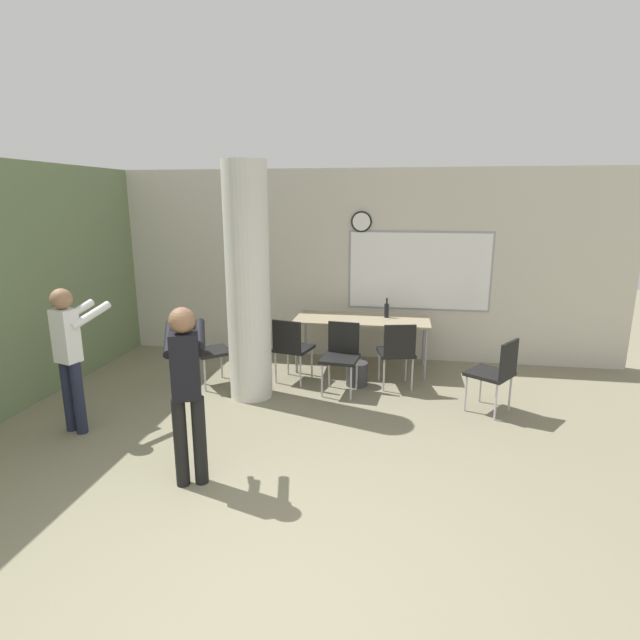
# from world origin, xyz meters

# --- Properties ---
(ground_plane) EXTENTS (24.00, 24.00, 0.00)m
(ground_plane) POSITION_xyz_m (0.00, 0.00, 0.00)
(ground_plane) COLOR gray
(wall_left_accent) EXTENTS (0.12, 7.00, 2.80)m
(wall_left_accent) POSITION_xyz_m (-3.50, 2.50, 1.40)
(wall_left_accent) COLOR #6B7F56
(wall_left_accent) RESTS_ON ground_plane
(wall_back) EXTENTS (8.00, 0.15, 2.80)m
(wall_back) POSITION_xyz_m (0.02, 5.06, 1.40)
(wall_back) COLOR beige
(wall_back) RESTS_ON ground_plane
(support_pillar) EXTENTS (0.51, 0.51, 2.80)m
(support_pillar) POSITION_xyz_m (-0.97, 3.21, 1.40)
(support_pillar) COLOR silver
(support_pillar) RESTS_ON ground_plane
(folding_table) EXTENTS (1.87, 0.77, 0.74)m
(folding_table) POSITION_xyz_m (0.28, 4.44, 0.70)
(folding_table) COLOR tan
(folding_table) RESTS_ON ground_plane
(bottle_on_table) EXTENTS (0.06, 0.06, 0.28)m
(bottle_on_table) POSITION_xyz_m (0.61, 4.55, 0.85)
(bottle_on_table) COLOR black
(bottle_on_table) RESTS_ON folding_table
(waste_bin) EXTENTS (0.28, 0.28, 0.31)m
(waste_bin) POSITION_xyz_m (0.28, 3.78, 0.15)
(waste_bin) COLOR #38383D
(waste_bin) RESTS_ON ground_plane
(chair_near_pillar) EXTENTS (0.62, 0.62, 0.87)m
(chair_near_pillar) POSITION_xyz_m (-1.63, 3.45, 0.51)
(chair_near_pillar) COLOR black
(chair_near_pillar) RESTS_ON ground_plane
(chair_table_front) EXTENTS (0.48, 0.48, 0.87)m
(chair_table_front) POSITION_xyz_m (0.10, 3.54, 0.51)
(chair_table_front) COLOR black
(chair_table_front) RESTS_ON ground_plane
(chair_mid_room) EXTENTS (0.61, 0.61, 0.87)m
(chair_mid_room) POSITION_xyz_m (1.89, 3.17, 0.51)
(chair_mid_room) COLOR black
(chair_mid_room) RESTS_ON ground_plane
(chair_table_left) EXTENTS (0.53, 0.53, 0.87)m
(chair_table_left) POSITION_xyz_m (-0.58, 3.74, 0.51)
(chair_table_left) COLOR black
(chair_table_left) RESTS_ON ground_plane
(chair_table_right) EXTENTS (0.52, 0.52, 0.87)m
(chair_table_right) POSITION_xyz_m (0.79, 3.77, 0.51)
(chair_table_right) COLOR black
(chair_table_right) RESTS_ON ground_plane
(person_watching_back) EXTENTS (0.45, 0.60, 1.52)m
(person_watching_back) POSITION_xyz_m (-2.48, 1.99, 0.89)
(person_watching_back) COLOR #1E2338
(person_watching_back) RESTS_ON ground_plane
(person_playing_front) EXTENTS (0.49, 0.62, 1.55)m
(person_playing_front) POSITION_xyz_m (-0.90, 1.26, 0.91)
(person_playing_front) COLOR black
(person_playing_front) RESTS_ON ground_plane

